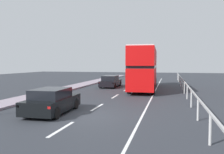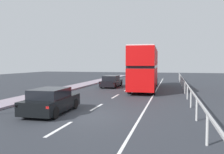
{
  "view_description": "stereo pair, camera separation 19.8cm",
  "coord_description": "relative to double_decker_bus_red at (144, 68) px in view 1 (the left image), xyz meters",
  "views": [
    {
      "loc": [
        4.42,
        -11.6,
        2.8
      ],
      "look_at": [
        0.01,
        6.24,
        1.71
      ],
      "focal_mm": 37.18,
      "sensor_mm": 36.0,
      "label": 1
    },
    {
      "loc": [
        4.61,
        -11.55,
        2.8
      ],
      "look_at": [
        0.01,
        6.24,
        1.71
      ],
      "focal_mm": 37.18,
      "sensor_mm": 36.0,
      "label": 2
    }
  ],
  "objects": [
    {
      "name": "double_decker_bus_red",
      "position": [
        0.0,
        0.0,
        0.0
      ],
      "size": [
        2.8,
        10.79,
        4.4
      ],
      "rotation": [
        0.0,
        0.0,
        0.04
      ],
      "color": "red",
      "rests_on": "ground"
    },
    {
      "name": "bridge_side_railing",
      "position": [
        3.99,
        -4.14,
        -1.44
      ],
      "size": [
        0.1,
        42.0,
        1.13
      ],
      "color": "#B0B0AF",
      "rests_on": "ground"
    },
    {
      "name": "sedan_car_ahead",
      "position": [
        -4.12,
        1.74,
        -1.7
      ],
      "size": [
        1.85,
        4.6,
        1.36
      ],
      "rotation": [
        0.0,
        0.0,
        0.01
      ],
      "color": "black",
      "rests_on": "ground"
    },
    {
      "name": "hatchback_car_near",
      "position": [
        -3.75,
        -13.04,
        -1.68
      ],
      "size": [
        2.0,
        4.15,
        1.4
      ],
      "rotation": [
        0.0,
        0.0,
        0.04
      ],
      "color": "black",
      "rests_on": "ground"
    },
    {
      "name": "lane_paint_markings",
      "position": [
        0.06,
        -4.74,
        -2.35
      ],
      "size": [
        3.2,
        46.0,
        0.01
      ],
      "color": "silver",
      "rests_on": "ground"
    },
    {
      "name": "ground_plane",
      "position": [
        -1.82,
        -13.14,
        -2.4
      ],
      "size": [
        75.21,
        120.0,
        0.1
      ],
      "primitive_type": "cube",
      "color": "#2C2F36"
    }
  ]
}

